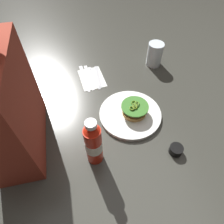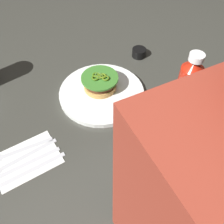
{
  "view_description": "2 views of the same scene",
  "coord_description": "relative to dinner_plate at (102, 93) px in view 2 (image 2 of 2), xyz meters",
  "views": [
    {
      "loc": [
        -0.57,
        0.28,
        0.7
      ],
      "look_at": [
        -0.05,
        0.17,
        0.05
      ],
      "focal_mm": 31.91,
      "sensor_mm": 36.0,
      "label": 1
    },
    {
      "loc": [
        0.18,
        0.61,
        0.59
      ],
      "look_at": [
        -0.02,
        0.22,
        0.07
      ],
      "focal_mm": 40.22,
      "sensor_mm": 36.0,
      "label": 2
    }
  ],
  "objects": [
    {
      "name": "steak_knife",
      "position": [
        0.31,
        0.14,
        -0.0
      ],
      "size": [
        0.2,
        0.03,
        0.0
      ],
      "color": "silver",
      "rests_on": "napkin"
    },
    {
      "name": "condiment_cup",
      "position": [
        -0.21,
        -0.12,
        0.01
      ],
      "size": [
        0.05,
        0.05,
        0.03
      ],
      "primitive_type": "cylinder",
      "color": "black",
      "rests_on": "ground_plane"
    },
    {
      "name": "butter_knife",
      "position": [
        0.3,
        0.17,
        -0.0
      ],
      "size": [
        0.21,
        0.03,
        0.0
      ],
      "color": "silver",
      "rests_on": "napkin"
    },
    {
      "name": "dinner_plate",
      "position": [
        0.0,
        0.0,
        0.0
      ],
      "size": [
        0.27,
        0.27,
        0.02
      ],
      "primitive_type": "cylinder",
      "color": "white",
      "rests_on": "ground_plane"
    },
    {
      "name": "burger_sandwich",
      "position": [
        -0.0,
        -0.02,
        0.03
      ],
      "size": [
        0.12,
        0.12,
        0.05
      ],
      "color": "tan",
      "rests_on": "dinner_plate"
    },
    {
      "name": "spoon_utensil",
      "position": [
        0.31,
        0.12,
        -0.0
      ],
      "size": [
        0.19,
        0.04,
        0.0
      ],
      "color": "silver",
      "rests_on": "napkin"
    },
    {
      "name": "ground_plane",
      "position": [
        0.05,
        -0.08,
        -0.01
      ],
      "size": [
        3.0,
        3.0,
        0.0
      ],
      "primitive_type": "plane",
      "color": "#373731"
    },
    {
      "name": "fork_utensil",
      "position": [
        0.3,
        0.09,
        -0.0
      ],
      "size": [
        0.18,
        0.02,
        0.0
      ],
      "color": "silver",
      "rests_on": "napkin"
    },
    {
      "name": "ketchup_bottle",
      "position": [
        -0.17,
        0.19,
        0.1
      ],
      "size": [
        0.06,
        0.06,
        0.23
      ],
      "color": "red",
      "rests_on": "ground_plane"
    },
    {
      "name": "napkin",
      "position": [
        0.28,
        0.13,
        -0.01
      ],
      "size": [
        0.18,
        0.14,
        0.0
      ],
      "primitive_type": "cube",
      "rotation": [
        0.0,
        0.0,
        0.1
      ],
      "color": "white",
      "rests_on": "ground_plane"
    }
  ]
}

